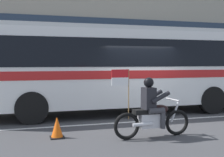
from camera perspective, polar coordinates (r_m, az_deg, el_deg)
ground_plane at (r=10.51m, az=5.44°, el=-7.56°), size 60.00×60.00×0.00m
sidewalk_curb at (r=15.28m, az=-1.83°, el=-3.88°), size 28.00×3.80×0.15m
lane_center_stripe at (r=9.97m, az=6.76°, el=-8.14°), size 26.60×0.14×0.01m
office_building_facade at (r=17.73m, az=-3.84°, el=14.44°), size 28.00×0.89×10.81m
transit_bus at (r=11.38m, az=2.39°, el=2.82°), size 11.29×2.64×3.22m
motorcycle_with_rider at (r=7.77m, az=7.69°, el=-6.41°), size 2.20×0.64×1.78m
traffic_cone at (r=7.86m, az=-10.54°, el=-9.36°), size 0.36×0.36×0.55m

